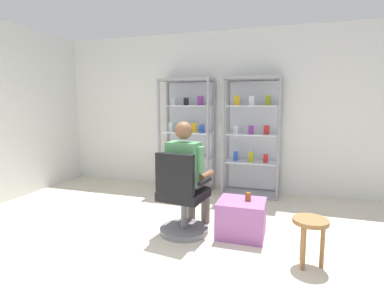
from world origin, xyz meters
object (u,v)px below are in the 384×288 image
display_cabinet_right (252,136)px  office_chair (182,201)px  tea_glass (248,197)px  wooden_stool (310,229)px  storage_crate (241,218)px  seated_shopkeeper (188,171)px  display_cabinet_left (188,134)px

display_cabinet_right → office_chair: size_ratio=1.98×
display_cabinet_right → tea_glass: 1.72m
tea_glass → wooden_stool: tea_glass is taller
wooden_stool → storage_crate: bearing=146.9°
seated_shopkeeper → storage_crate: size_ratio=2.49×
seated_shopkeeper → storage_crate: (0.63, 0.01, -0.51)m
display_cabinet_right → office_chair: (-0.56, -1.83, -0.57)m
seated_shopkeeper → storage_crate: bearing=1.1°
display_cabinet_left → display_cabinet_right: (1.10, -0.00, -0.00)m
office_chair → tea_glass: bearing=15.9°
display_cabinet_left → storage_crate: display_cabinet_left is taller
office_chair → seated_shopkeeper: size_ratio=0.74×
display_cabinet_left → tea_glass: (1.25, -1.63, -0.51)m
wooden_stool → display_cabinet_left: bearing=131.7°
office_chair → wooden_stool: size_ratio=2.14×
seated_shopkeeper → wooden_stool: 1.43m
seated_shopkeeper → tea_glass: seated_shopkeeper is taller
tea_glass → wooden_stool: 0.79m
seated_shopkeeper → wooden_stool: (1.32, -0.44, -0.36)m
display_cabinet_left → tea_glass: display_cabinet_left is taller
tea_glass → storage_crate: bearing=-155.4°
tea_glass → wooden_stool: bearing=-37.6°
display_cabinet_left → wooden_stool: bearing=-48.3°
display_cabinet_left → seated_shopkeeper: 1.78m
display_cabinet_left → office_chair: 2.00m
display_cabinet_right → tea_glass: bearing=-84.6°
wooden_stool → seated_shopkeeper: bearing=161.6°
wooden_stool → office_chair: bearing=168.3°
display_cabinet_right → storage_crate: size_ratio=3.67×
office_chair → tea_glass: office_chair is taller
tea_glass → office_chair: bearing=-164.1°
seated_shopkeeper → tea_glass: 0.74m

